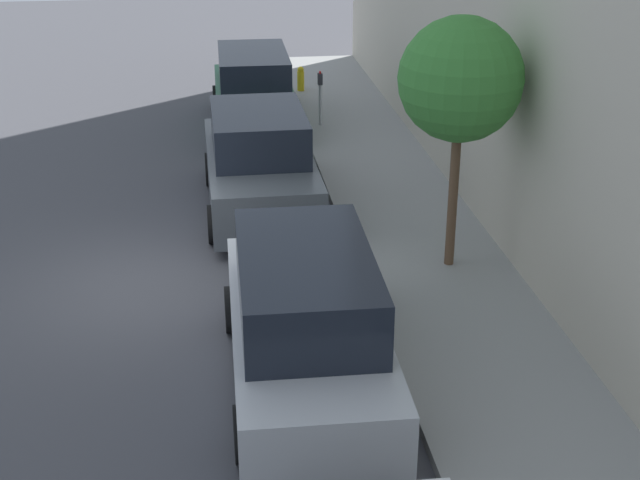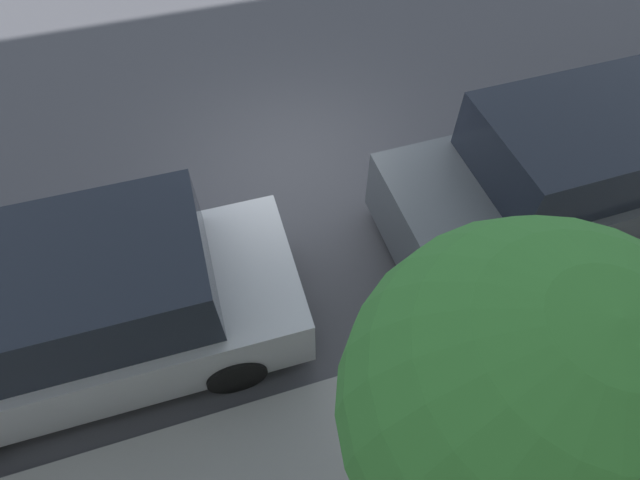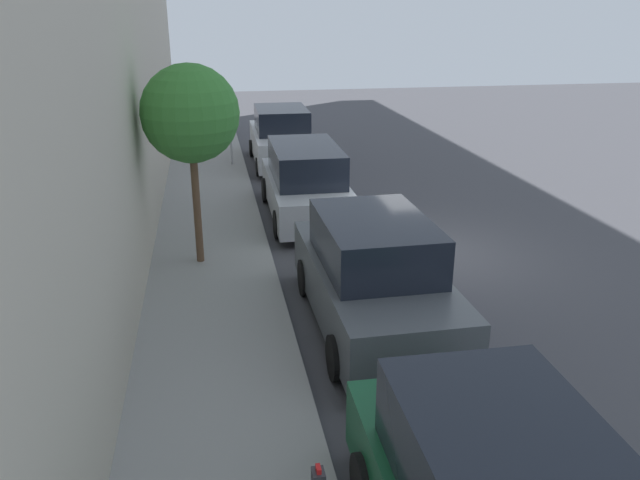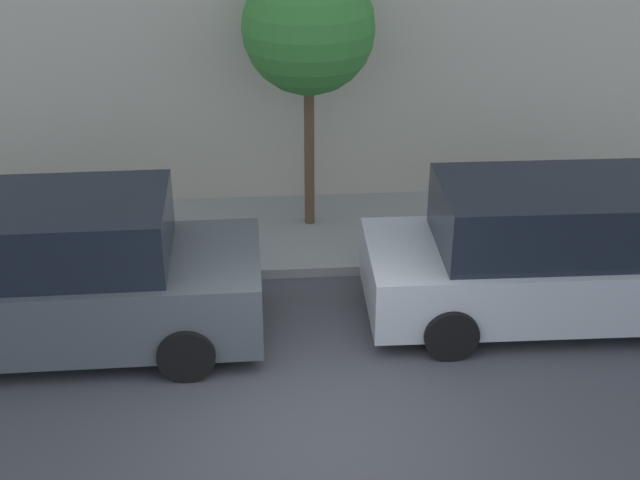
# 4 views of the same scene
# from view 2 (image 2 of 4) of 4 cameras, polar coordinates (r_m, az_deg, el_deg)

# --- Properties ---
(ground_plane) EXTENTS (60.00, 60.00, 0.00)m
(ground_plane) POSITION_cam_2_polar(r_m,az_deg,el_deg) (8.07, -2.38, 8.25)
(ground_plane) COLOR #424247
(sidewalk) EXTENTS (2.57, 32.00, 0.15)m
(sidewalk) POSITION_cam_2_polar(r_m,az_deg,el_deg) (5.90, 11.71, -25.05)
(sidewalk) COLOR gray
(sidewalk) RESTS_ON ground_plane
(parked_minivan_second) EXTENTS (2.02, 4.93, 1.90)m
(parked_minivan_second) POSITION_cam_2_polar(r_m,az_deg,el_deg) (6.09, -26.27, -7.67)
(parked_minivan_second) COLOR #B7BABF
(parked_minivan_second) RESTS_ON ground_plane
(parked_suv_third) EXTENTS (2.08, 4.82, 1.98)m
(parked_suv_third) POSITION_cam_2_polar(r_m,az_deg,el_deg) (7.38, 26.22, 6.36)
(parked_suv_third) COLOR #4C5156
(parked_suv_third) RESTS_ON ground_plane
(street_tree) EXTENTS (1.94, 1.94, 4.08)m
(street_tree) POSITION_cam_2_polar(r_m,az_deg,el_deg) (2.84, 22.56, -17.36)
(street_tree) COLOR brown
(street_tree) RESTS_ON sidewalk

